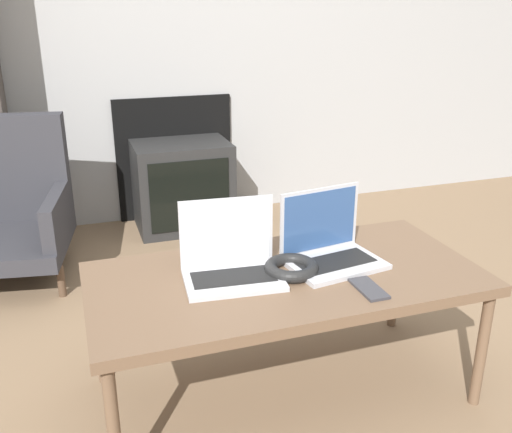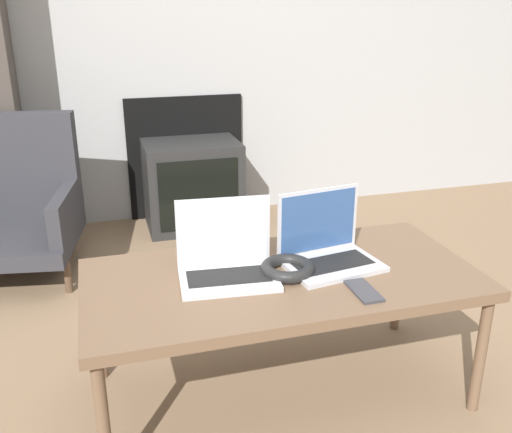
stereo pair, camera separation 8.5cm
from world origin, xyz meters
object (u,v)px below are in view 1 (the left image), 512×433
Objects in this scene: headphones at (291,268)px; phone at (369,289)px; tv at (183,186)px; laptop_left at (231,260)px; laptop_right at (329,246)px.

phone is (0.18, -0.18, -0.02)m from headphones.
headphones is at bearing 135.18° from phone.
headphones is 0.32× the size of tv.
tv is at bearing 89.11° from laptop_left.
laptop_right is at bearing 97.12° from phone.
phone is 1.85m from tv.
laptop_left is at bearing -96.19° from tv.
laptop_right is 0.16m from headphones.
laptop_left is 1.84× the size of headphones.
laptop_right is 1.90× the size of headphones.
phone is 0.27× the size of tv.
laptop_left and laptop_right have the same top height.
laptop_left reaches higher than headphones.
laptop_left is 0.20m from headphones.
laptop_left is at bearing 166.36° from headphones.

